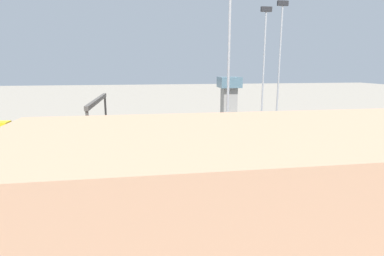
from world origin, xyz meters
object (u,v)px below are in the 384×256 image
at_px(train_on_track_4, 166,140).
at_px(control_tower, 229,95).
at_px(light_mast_0, 280,49).
at_px(light_mast_1, 229,43).
at_px(signal_gantry, 98,105).
at_px(light_mast_2, 264,52).
at_px(maintenance_shed, 276,181).
at_px(train_on_track_3, 341,128).

bearing_deg(train_on_track_4, control_tower, -123.27).
xyz_separation_m(light_mast_0, control_tower, (10.89, -8.64, -12.36)).
bearing_deg(light_mast_1, control_tower, -106.44).
distance_m(train_on_track_4, signal_gantry, 17.22).
distance_m(light_mast_2, maintenance_shed, 56.74).
bearing_deg(train_on_track_4, maintenance_shed, 105.30).
bearing_deg(control_tower, train_on_track_3, 123.74).
bearing_deg(light_mast_0, train_on_track_3, 110.81).
height_order(train_on_track_4, signal_gantry, signal_gantry).
bearing_deg(signal_gantry, control_tower, -147.48).
xyz_separation_m(signal_gantry, control_tower, (-33.62, -21.44, -0.24)).
height_order(train_on_track_4, light_mast_0, light_mast_0).
bearing_deg(light_mast_2, signal_gantry, 17.71).
xyz_separation_m(light_mast_2, signal_gantry, (40.26, 12.86, -11.29)).
xyz_separation_m(light_mast_1, maintenance_shed, (2.89, 26.50, -14.11)).
height_order(light_mast_2, signal_gantry, light_mast_2).
bearing_deg(signal_gantry, train_on_track_4, 142.42).
height_order(train_on_track_3, light_mast_1, light_mast_1).
height_order(signal_gantry, control_tower, control_tower).
bearing_deg(control_tower, maintenance_shed, 77.98).
distance_m(train_on_track_4, light_mast_1, 20.09).
bearing_deg(light_mast_0, signal_gantry, 16.04).
relative_size(light_mast_2, control_tower, 2.44).
xyz_separation_m(light_mast_2, control_tower, (6.64, -8.58, -11.54)).
height_order(train_on_track_4, maintenance_shed, maintenance_shed).
distance_m(light_mast_0, light_mast_1, 32.47).
height_order(train_on_track_4, train_on_track_3, train_on_track_4).
bearing_deg(control_tower, light_mast_2, 127.73).
bearing_deg(light_mast_2, light_mast_1, 56.50).
bearing_deg(train_on_track_3, light_mast_1, 14.51).
bearing_deg(signal_gantry, light_mast_1, 152.91).
bearing_deg(light_mast_1, train_on_track_3, -165.49).
distance_m(train_on_track_4, maintenance_shed, 29.81).
height_order(light_mast_0, light_mast_2, light_mast_0).
height_order(light_mast_1, maintenance_shed, light_mast_1).
distance_m(light_mast_1, control_tower, 36.94).
distance_m(light_mast_0, maintenance_shed, 58.48).
bearing_deg(train_on_track_3, maintenance_shed, 47.84).
distance_m(maintenance_shed, control_tower, 61.46).
xyz_separation_m(train_on_track_3, signal_gantry, (51.28, -5.00, 5.43)).
bearing_deg(maintenance_shed, signal_gantry, -61.67).
bearing_deg(train_on_track_3, train_on_track_4, 7.44).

